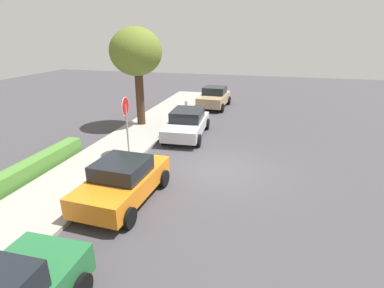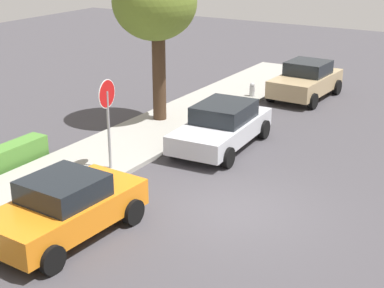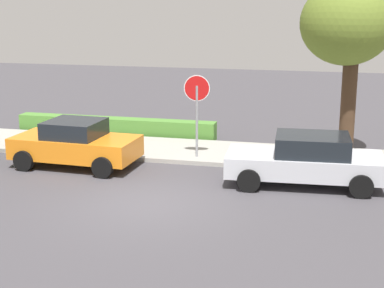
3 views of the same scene
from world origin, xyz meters
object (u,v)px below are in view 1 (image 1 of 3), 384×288
parked_car_tan (214,97)px  street_tree_near_corner (136,53)px  fire_hydrant (186,105)px  parked_car_orange (123,181)px  parked_car_silver (187,123)px  stop_sign (126,116)px

parked_car_tan → street_tree_near_corner: (-6.15, 3.37, 3.54)m
fire_hydrant → parked_car_tan: bearing=-53.6°
parked_car_orange → street_tree_near_corner: 9.28m
parked_car_tan → parked_car_orange: bearing=178.4°
parked_car_silver → parked_car_tan: 7.08m
parked_car_tan → street_tree_near_corner: bearing=151.2°
stop_sign → street_tree_near_corner: bearing=17.6°
stop_sign → parked_car_orange: (-3.53, -1.54, -1.20)m
stop_sign → parked_car_orange: bearing=-156.5°
parked_car_tan → fire_hydrant: 2.32m
parked_car_silver → street_tree_near_corner: (0.93, 3.20, 3.57)m
parked_car_orange → parked_car_tan: 14.19m
parked_car_silver → street_tree_near_corner: 4.89m
stop_sign → parked_car_tan: 10.89m
parked_car_silver → parked_car_orange: 7.11m
stop_sign → street_tree_near_corner: street_tree_near_corner is taller
stop_sign → fire_hydrant: stop_sign is taller
stop_sign → fire_hydrant: bearing=-0.6°
parked_car_orange → parked_car_tan: bearing=-1.6°
street_tree_near_corner → fire_hydrant: (4.79, -1.54, -3.94)m
parked_car_tan → stop_sign: bearing=169.7°
parked_car_silver → street_tree_near_corner: size_ratio=0.78×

